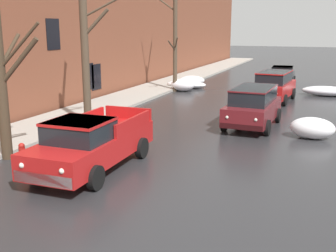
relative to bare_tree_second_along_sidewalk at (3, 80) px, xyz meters
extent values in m
cube|color=#A8A399|center=(-1.75, 8.27, -2.67)|extent=(3.14, 80.00, 0.15)
cube|color=brown|center=(-3.82, 8.27, 1.76)|extent=(0.60, 80.00, 9.03)
cube|color=black|center=(-3.53, 10.85, -1.23)|extent=(0.08, 1.10, 1.60)
cube|color=black|center=(-3.53, 11.72, -1.34)|extent=(0.08, 1.10, 1.60)
cube|color=black|center=(-3.53, 7.61, 1.34)|extent=(0.08, 1.10, 1.60)
ellipsoid|color=white|center=(0.40, 16.95, -2.31)|extent=(1.73, 1.29, 0.88)
ellipsoid|color=white|center=(-0.01, 17.18, -2.50)|extent=(0.59, 0.49, 0.49)
ellipsoid|color=white|center=(0.35, 16.88, -2.47)|extent=(0.66, 0.55, 0.55)
ellipsoid|color=white|center=(10.01, 18.46, -2.43)|extent=(3.16, 1.37, 0.64)
ellipsoid|color=white|center=(10.59, 18.60, -2.44)|extent=(0.73, 0.61, 0.61)
ellipsoid|color=white|center=(0.00, 20.31, -2.39)|extent=(1.98, 1.48, 0.71)
ellipsoid|color=white|center=(0.07, 20.47, -2.51)|extent=(0.58, 0.48, 0.48)
ellipsoid|color=white|center=(0.23, 20.16, -2.39)|extent=(0.87, 0.73, 0.73)
ellipsoid|color=white|center=(9.67, 6.69, -2.31)|extent=(1.79, 1.13, 0.88)
ellipsoid|color=white|center=(9.34, 6.66, -2.47)|extent=(0.67, 0.56, 0.56)
ellipsoid|color=white|center=(0.13, 18.51, -2.48)|extent=(3.04, 1.38, 0.54)
ellipsoid|color=white|center=(0.11, 18.29, -2.39)|extent=(0.86, 0.71, 0.71)
cylinder|color=#423323|center=(-0.07, -0.03, -0.11)|extent=(0.37, 0.37, 5.27)
cylinder|color=#423323|center=(-0.10, 0.53, 0.92)|extent=(0.21, 1.22, 1.18)
cylinder|color=#423323|center=(0.73, 0.05, 1.10)|extent=(1.66, 0.26, 1.58)
cylinder|color=#423323|center=(0.62, 0.11, 0.60)|extent=(1.52, 0.46, 1.63)
cylinder|color=#4C3D2D|center=(-0.07, 5.18, 0.17)|extent=(0.35, 0.35, 5.84)
cylinder|color=#4C3D2D|center=(0.71, 5.39, 2.53)|extent=(1.62, 0.52, 0.87)
cylinder|color=#4C3D2D|center=(0.48, 5.30, 1.90)|extent=(1.22, 0.41, 1.23)
cylinder|color=#4C3D2D|center=(-0.59, 5.91, 2.80)|extent=(1.23, 1.62, 1.30)
cylinder|color=#4C3D2D|center=(-0.07, 16.62, 0.45)|extent=(0.30, 0.30, 6.40)
cylinder|color=#4C3D2D|center=(-0.03, 15.88, 0.48)|extent=(0.15, 1.53, 0.77)
cylinder|color=#4C3D2D|center=(0.26, 15.98, 0.69)|extent=(0.74, 1.36, 0.81)
cylinder|color=#4C3D2D|center=(-0.77, 16.73, 3.22)|extent=(1.48, 0.34, 0.98)
cube|color=red|center=(3.29, 0.17, -2.01)|extent=(2.02, 5.28, 0.76)
cube|color=black|center=(3.30, -0.57, -1.31)|extent=(1.74, 1.70, 0.64)
cube|color=red|center=(3.30, -0.57, -1.03)|extent=(1.78, 1.76, 0.08)
cube|color=red|center=(4.20, 1.23, -1.41)|extent=(0.13, 2.52, 0.44)
cube|color=red|center=(2.35, 1.21, -1.41)|extent=(0.13, 2.52, 0.44)
cube|color=red|center=(3.26, 2.74, -1.41)|extent=(1.85, 0.12, 0.44)
cube|color=#B7B7BC|center=(3.32, -2.40, -2.21)|extent=(1.86, 0.14, 0.32)
sphere|color=white|center=(3.96, -2.43, -1.89)|extent=(0.16, 0.16, 0.16)
sphere|color=white|center=(2.69, -2.45, -1.89)|extent=(0.16, 0.16, 0.16)
cylinder|color=black|center=(4.31, -1.40, -2.39)|extent=(0.23, 0.72, 0.72)
cylinder|color=black|center=(2.31, -1.42, -2.39)|extent=(0.23, 0.72, 0.72)
cylinder|color=black|center=(4.26, 1.76, -2.39)|extent=(0.23, 0.72, 0.72)
cylinder|color=black|center=(2.27, 1.73, -2.39)|extent=(0.23, 0.72, 0.72)
cube|color=maroon|center=(7.01, 7.85, -2.01)|extent=(2.01, 4.43, 0.80)
cube|color=black|center=(7.02, 7.89, -1.27)|extent=(1.70, 3.11, 0.68)
cube|color=maroon|center=(7.02, 7.89, -0.96)|extent=(1.74, 3.17, 0.06)
cube|color=black|center=(6.93, 5.72, -2.29)|extent=(1.81, 0.19, 0.22)
cube|color=black|center=(7.10, 9.98, -2.29)|extent=(1.81, 0.19, 0.22)
cylinder|color=black|center=(7.90, 6.46, -2.41)|extent=(0.21, 0.69, 0.68)
cylinder|color=black|center=(6.02, 6.54, -2.41)|extent=(0.21, 0.69, 0.68)
cylinder|color=black|center=(8.01, 9.16, -2.41)|extent=(0.21, 0.69, 0.68)
cylinder|color=black|center=(6.13, 9.24, -2.41)|extent=(0.21, 0.69, 0.68)
sphere|color=silver|center=(7.53, 5.67, -1.93)|extent=(0.14, 0.14, 0.14)
sphere|color=silver|center=(6.33, 5.72, -1.93)|extent=(0.14, 0.14, 0.14)
cube|color=red|center=(6.98, 15.10, -2.01)|extent=(2.25, 4.55, 0.80)
cube|color=black|center=(6.98, 15.14, -1.27)|extent=(1.88, 3.21, 0.68)
cube|color=red|center=(6.98, 15.14, -0.96)|extent=(1.92, 3.27, 0.06)
cube|color=#520B0B|center=(6.81, 12.95, -2.29)|extent=(1.87, 0.27, 0.22)
cube|color=#520B0B|center=(7.16, 17.24, -2.29)|extent=(1.87, 0.27, 0.22)
cylinder|color=black|center=(7.84, 13.66, -2.41)|extent=(0.23, 0.69, 0.68)
cylinder|color=black|center=(5.90, 13.82, -2.41)|extent=(0.23, 0.69, 0.68)
cylinder|color=black|center=(8.06, 16.38, -2.41)|extent=(0.23, 0.69, 0.68)
cylinder|color=black|center=(6.12, 16.54, -2.41)|extent=(0.23, 0.69, 0.68)
sphere|color=silver|center=(7.42, 12.87, -1.93)|extent=(0.14, 0.14, 0.14)
sphere|color=silver|center=(6.19, 12.97, -1.93)|extent=(0.14, 0.14, 0.14)
cube|color=black|center=(6.60, 22.88, -2.15)|extent=(2.02, 4.21, 0.60)
cube|color=black|center=(6.59, 23.08, -1.59)|extent=(1.65, 2.23, 0.52)
cube|color=black|center=(6.59, 23.08, -1.36)|extent=(1.69, 2.27, 0.06)
cube|color=black|center=(6.72, 20.87, -2.33)|extent=(1.75, 0.22, 0.22)
cube|color=black|center=(6.48, 24.88, -2.33)|extent=(1.75, 0.22, 0.22)
cylinder|color=black|center=(7.58, 21.66, -2.45)|extent=(0.22, 0.61, 0.60)
cylinder|color=black|center=(5.77, 21.55, -2.45)|extent=(0.22, 0.61, 0.60)
cylinder|color=black|center=(7.43, 24.20, -2.45)|extent=(0.22, 0.61, 0.60)
cylinder|color=black|center=(5.62, 24.10, -2.45)|extent=(0.22, 0.61, 0.60)
sphere|color=silver|center=(7.30, 20.88, -2.07)|extent=(0.14, 0.14, 0.14)
sphere|color=silver|center=(6.14, 20.81, -2.07)|extent=(0.14, 0.14, 0.14)
cylinder|color=#B21E19|center=(0.78, -0.26, -2.47)|extent=(0.22, 0.22, 0.55)
sphere|color=#B21E19|center=(0.78, -0.26, -2.14)|extent=(0.21, 0.21, 0.21)
cylinder|color=#B21E19|center=(0.62, -0.26, -2.45)|extent=(0.10, 0.09, 0.09)
cylinder|color=#B21E19|center=(0.94, -0.26, -2.45)|extent=(0.10, 0.09, 0.09)
camera|label=1|loc=(10.21, -10.87, 1.73)|focal=44.45mm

